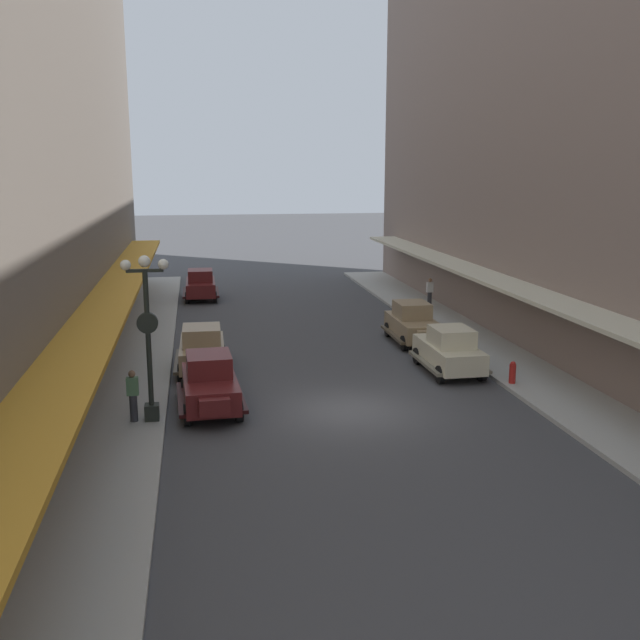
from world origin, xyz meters
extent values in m
plane|color=#424244|center=(0.00, 0.00, 0.00)|extent=(200.00, 200.00, 0.00)
cube|color=#A8A59E|center=(-7.50, 0.00, 0.07)|extent=(3.00, 60.00, 0.15)
cube|color=#A8A59E|center=(7.50, 0.00, 0.07)|extent=(3.00, 60.00, 0.15)
cube|color=orange|center=(-8.10, 0.00, 3.00)|extent=(1.80, 54.00, 0.16)
cube|color=beige|center=(8.10, 0.00, 3.00)|extent=(1.80, 54.00, 0.16)
cube|color=beige|center=(4.71, 3.79, 0.74)|extent=(1.74, 3.92, 0.80)
cube|color=beige|center=(4.71, 3.54, 1.49)|extent=(1.46, 1.72, 0.70)
cube|color=#8C9EA8|center=(4.71, 3.54, 1.49)|extent=(1.39, 1.68, 0.42)
cube|color=beige|center=(4.69, 5.91, 0.79)|extent=(0.94, 0.37, 0.52)
cube|color=#6D6856|center=(3.76, 3.78, 0.42)|extent=(0.28, 3.51, 0.12)
cube|color=#6D6856|center=(5.66, 3.80, 0.42)|extent=(0.28, 3.51, 0.12)
cylinder|color=black|center=(3.89, 5.14, 0.34)|extent=(0.23, 0.68, 0.68)
cylinder|color=black|center=(5.50, 5.16, 0.34)|extent=(0.23, 0.68, 0.68)
cylinder|color=black|center=(3.92, 2.41, 0.34)|extent=(0.23, 0.68, 0.68)
cylinder|color=black|center=(5.53, 2.43, 0.34)|extent=(0.23, 0.68, 0.68)
cube|color=#591919|center=(-4.65, 21.49, 0.74)|extent=(1.73, 3.91, 0.80)
cube|color=#591919|center=(-4.65, 21.24, 1.49)|extent=(1.45, 1.71, 0.70)
cube|color=#8C9EA8|center=(-4.65, 21.24, 1.49)|extent=(1.38, 1.68, 0.42)
cube|color=#591919|center=(-4.63, 23.62, 0.79)|extent=(0.94, 0.37, 0.52)
cube|color=black|center=(-5.60, 21.50, 0.42)|extent=(0.27, 3.51, 0.12)
cube|color=black|center=(-3.70, 21.48, 0.42)|extent=(0.27, 3.51, 0.12)
cylinder|color=black|center=(-5.44, 22.86, 0.34)|extent=(0.23, 0.68, 0.68)
cylinder|color=black|center=(-3.83, 22.85, 0.34)|extent=(0.23, 0.68, 0.68)
cylinder|color=black|center=(-5.46, 20.13, 0.34)|extent=(0.23, 0.68, 0.68)
cylinder|color=black|center=(-3.85, 20.12, 0.34)|extent=(0.23, 0.68, 0.68)
cube|color=#997F5B|center=(4.78, 8.66, 0.74)|extent=(1.72, 3.91, 0.80)
cube|color=#997F5B|center=(4.78, 8.91, 1.49)|extent=(1.45, 1.71, 0.70)
cube|color=#8C9EA8|center=(4.78, 8.91, 1.49)|extent=(1.37, 1.67, 0.42)
cube|color=#997F5B|center=(4.77, 6.53, 0.79)|extent=(0.94, 0.36, 0.52)
cube|color=#4C3F2D|center=(5.73, 8.66, 0.42)|extent=(0.25, 3.51, 0.12)
cube|color=#4C3F2D|center=(3.83, 8.66, 0.42)|extent=(0.25, 3.51, 0.12)
cylinder|color=black|center=(5.58, 7.29, 0.34)|extent=(0.22, 0.68, 0.68)
cylinder|color=black|center=(3.97, 7.30, 0.34)|extent=(0.22, 0.68, 0.68)
cylinder|color=black|center=(5.59, 10.02, 0.34)|extent=(0.22, 0.68, 0.68)
cylinder|color=black|center=(3.98, 10.03, 0.34)|extent=(0.22, 0.68, 0.68)
cube|color=#591919|center=(-4.57, 0.93, 0.74)|extent=(1.87, 3.97, 0.80)
cube|color=#591919|center=(-4.58, 1.18, 1.49)|extent=(1.51, 1.76, 0.70)
cube|color=#8C9EA8|center=(-4.58, 1.18, 1.49)|extent=(1.44, 1.72, 0.42)
cube|color=#591919|center=(-4.48, -1.19, 0.79)|extent=(0.95, 0.40, 0.52)
cube|color=black|center=(-3.62, 0.97, 0.42)|extent=(0.39, 3.52, 0.12)
cube|color=black|center=(-5.52, 0.89, 0.42)|extent=(0.39, 3.52, 0.12)
cylinder|color=black|center=(-3.70, -0.40, 0.34)|extent=(0.25, 0.69, 0.68)
cylinder|color=black|center=(-5.32, -0.46, 0.34)|extent=(0.25, 0.69, 0.68)
cylinder|color=black|center=(-3.82, 2.33, 0.34)|extent=(0.25, 0.69, 0.68)
cylinder|color=black|center=(-5.43, 2.26, 0.34)|extent=(0.25, 0.69, 0.68)
cube|color=#997F5B|center=(-4.76, 5.64, 0.74)|extent=(1.76, 3.92, 0.80)
cube|color=#997F5B|center=(-4.77, 5.39, 1.49)|extent=(1.46, 1.72, 0.70)
cube|color=#8C9EA8|center=(-4.77, 5.39, 1.49)|extent=(1.39, 1.69, 0.42)
cube|color=#997F5B|center=(-4.73, 7.77, 0.79)|extent=(0.94, 0.37, 0.52)
cube|color=#4C3F2D|center=(-5.71, 5.66, 0.42)|extent=(0.29, 3.51, 0.12)
cube|color=#4C3F2D|center=(-3.81, 5.63, 0.42)|extent=(0.29, 3.51, 0.12)
cylinder|color=black|center=(-5.55, 7.02, 0.34)|extent=(0.23, 0.68, 0.68)
cylinder|color=black|center=(-3.93, 7.00, 0.34)|extent=(0.23, 0.68, 0.68)
cylinder|color=black|center=(-5.59, 4.29, 0.34)|extent=(0.23, 0.68, 0.68)
cylinder|color=black|center=(-3.98, 4.27, 0.34)|extent=(0.23, 0.68, 0.68)
cube|color=black|center=(-6.40, -0.17, 0.40)|extent=(0.44, 0.44, 0.50)
cylinder|color=black|center=(-6.40, -0.17, 2.75)|extent=(0.16, 0.16, 4.20)
cube|color=black|center=(-6.40, -0.17, 4.85)|extent=(1.10, 0.10, 0.10)
sphere|color=white|center=(-6.95, -0.17, 5.03)|extent=(0.32, 0.32, 0.32)
sphere|color=white|center=(-5.85, -0.17, 5.03)|extent=(0.32, 0.32, 0.32)
sphere|color=white|center=(-6.40, -0.17, 5.13)|extent=(0.36, 0.36, 0.36)
cylinder|color=black|center=(-6.40, -0.17, 3.25)|extent=(0.64, 0.18, 0.64)
cylinder|color=silver|center=(-6.40, -0.07, 3.25)|extent=(0.56, 0.02, 0.56)
cylinder|color=#B21E19|center=(6.35, 1.54, 0.50)|extent=(0.24, 0.24, 0.70)
sphere|color=#B21E19|center=(6.35, 1.54, 0.87)|extent=(0.20, 0.20, 0.20)
cylinder|color=#2D2D33|center=(-6.95, -0.21, 0.57)|extent=(0.24, 0.24, 0.85)
cube|color=#4C724C|center=(-6.95, -0.21, 1.28)|extent=(0.36, 0.22, 0.56)
sphere|color=brown|center=(-6.95, -0.21, 1.68)|extent=(0.22, 0.22, 0.22)
cylinder|color=#2D2D33|center=(7.98, 15.96, 0.57)|extent=(0.24, 0.24, 0.85)
cube|color=white|center=(7.98, 15.96, 1.28)|extent=(0.36, 0.22, 0.56)
sphere|color=#9E7051|center=(7.98, 15.96, 1.68)|extent=(0.22, 0.22, 0.22)
camera|label=1|loc=(-4.88, -22.04, 7.90)|focal=40.31mm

